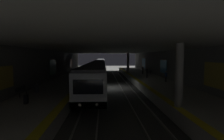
{
  "coord_description": "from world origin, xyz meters",
  "views": [
    {
      "loc": [
        -24.99,
        1.04,
        4.67
      ],
      "look_at": [
        11.05,
        -0.72,
        1.79
      ],
      "focal_mm": 27.39,
      "sensor_mm": 36.0,
      "label": 1
    }
  ],
  "objects_px": {
    "pillar_near": "(179,75)",
    "person_walking_mid": "(143,70)",
    "bench_left_mid": "(150,71)",
    "bench_right_mid": "(22,90)",
    "pillar_far": "(128,62)",
    "bench_right_far": "(66,72)",
    "suitcase_rolling": "(26,99)",
    "person_waiting_near": "(166,76)",
    "metro_train": "(99,67)",
    "trash_bin": "(37,88)",
    "person_standing_far": "(147,72)"
  },
  "relations": [
    {
      "from": "bench_right_mid",
      "to": "person_waiting_near",
      "type": "relative_size",
      "value": 1.11
    },
    {
      "from": "pillar_near",
      "to": "bench_right_far",
      "type": "xyz_separation_m",
      "value": [
        22.63,
        12.88,
        -1.75
      ]
    },
    {
      "from": "pillar_far",
      "to": "metro_train",
      "type": "bearing_deg",
      "value": 49.33
    },
    {
      "from": "bench_left_mid",
      "to": "person_walking_mid",
      "type": "relative_size",
      "value": 1.0
    },
    {
      "from": "bench_right_mid",
      "to": "bench_right_far",
      "type": "bearing_deg",
      "value": 0.0
    },
    {
      "from": "person_waiting_near",
      "to": "suitcase_rolling",
      "type": "bearing_deg",
      "value": 125.63
    },
    {
      "from": "pillar_far",
      "to": "person_walking_mid",
      "type": "distance_m",
      "value": 4.27
    },
    {
      "from": "pillar_near",
      "to": "person_waiting_near",
      "type": "distance_m",
      "value": 12.48
    },
    {
      "from": "trash_bin",
      "to": "pillar_near",
      "type": "bearing_deg",
      "value": -114.28
    },
    {
      "from": "bench_right_mid",
      "to": "person_waiting_near",
      "type": "height_order",
      "value": "person_waiting_near"
    },
    {
      "from": "bench_left_mid",
      "to": "person_waiting_near",
      "type": "xyz_separation_m",
      "value": [
        -11.04,
        0.71,
        0.29
      ]
    },
    {
      "from": "bench_right_mid",
      "to": "person_waiting_near",
      "type": "xyz_separation_m",
      "value": [
        7.92,
        -16.36,
        0.29
      ]
    },
    {
      "from": "bench_right_far",
      "to": "person_standing_far",
      "type": "relative_size",
      "value": 0.99
    },
    {
      "from": "pillar_far",
      "to": "trash_bin",
      "type": "distance_m",
      "value": 23.64
    },
    {
      "from": "bench_right_far",
      "to": "trash_bin",
      "type": "relative_size",
      "value": 2.0
    },
    {
      "from": "person_walking_mid",
      "to": "trash_bin",
      "type": "distance_m",
      "value": 22.59
    },
    {
      "from": "person_walking_mid",
      "to": "pillar_near",
      "type": "bearing_deg",
      "value": 173.41
    },
    {
      "from": "person_waiting_near",
      "to": "trash_bin",
      "type": "relative_size",
      "value": 1.79
    },
    {
      "from": "metro_train",
      "to": "trash_bin",
      "type": "relative_size",
      "value": 72.0
    },
    {
      "from": "trash_bin",
      "to": "person_walking_mid",
      "type": "bearing_deg",
      "value": -40.81
    },
    {
      "from": "bench_left_mid",
      "to": "trash_bin",
      "type": "xyz_separation_m",
      "value": [
        -17.46,
        16.33,
        -0.1
      ]
    },
    {
      "from": "pillar_far",
      "to": "trash_bin",
      "type": "relative_size",
      "value": 5.35
    },
    {
      "from": "pillar_near",
      "to": "person_standing_far",
      "type": "distance_m",
      "value": 16.97
    },
    {
      "from": "bench_right_mid",
      "to": "person_walking_mid",
      "type": "bearing_deg",
      "value": -39.79
    },
    {
      "from": "metro_train",
      "to": "bench_right_far",
      "type": "relative_size",
      "value": 36.0
    },
    {
      "from": "pillar_near",
      "to": "bench_right_far",
      "type": "relative_size",
      "value": 2.68
    },
    {
      "from": "bench_left_mid",
      "to": "bench_right_mid",
      "type": "relative_size",
      "value": 1.0
    },
    {
      "from": "bench_left_mid",
      "to": "trash_bin",
      "type": "bearing_deg",
      "value": 136.9
    },
    {
      "from": "bench_right_far",
      "to": "suitcase_rolling",
      "type": "xyz_separation_m",
      "value": [
        -21.35,
        -1.54,
        -0.18
      ]
    },
    {
      "from": "pillar_far",
      "to": "bench_right_far",
      "type": "relative_size",
      "value": 2.68
    },
    {
      "from": "bench_right_far",
      "to": "trash_bin",
      "type": "bearing_deg",
      "value": -177.55
    },
    {
      "from": "pillar_near",
      "to": "suitcase_rolling",
      "type": "xyz_separation_m",
      "value": [
        1.27,
        11.35,
        -1.93
      ]
    },
    {
      "from": "bench_left_mid",
      "to": "person_standing_far",
      "type": "relative_size",
      "value": 0.99
    },
    {
      "from": "pillar_far",
      "to": "bench_right_mid",
      "type": "xyz_separation_m",
      "value": [
        -21.7,
        12.88,
        -1.75
      ]
    },
    {
      "from": "bench_right_mid",
      "to": "bench_right_far",
      "type": "relative_size",
      "value": 1.0
    },
    {
      "from": "bench_left_mid",
      "to": "suitcase_rolling",
      "type": "bearing_deg",
      "value": 144.36
    },
    {
      "from": "pillar_near",
      "to": "person_waiting_near",
      "type": "relative_size",
      "value": 2.98
    },
    {
      "from": "metro_train",
      "to": "trash_bin",
      "type": "height_order",
      "value": "metro_train"
    },
    {
      "from": "pillar_near",
      "to": "person_walking_mid",
      "type": "height_order",
      "value": "pillar_near"
    },
    {
      "from": "metro_train",
      "to": "trash_bin",
      "type": "distance_m",
      "value": 26.43
    },
    {
      "from": "metro_train",
      "to": "bench_left_mid",
      "type": "distance_m",
      "value": 13.62
    },
    {
      "from": "metro_train",
      "to": "person_walking_mid",
      "type": "bearing_deg",
      "value": -133.63
    },
    {
      "from": "bench_right_mid",
      "to": "suitcase_rolling",
      "type": "height_order",
      "value": "suitcase_rolling"
    },
    {
      "from": "bench_right_mid",
      "to": "person_walking_mid",
      "type": "distance_m",
      "value": 24.21
    },
    {
      "from": "suitcase_rolling",
      "to": "person_waiting_near",
      "type": "bearing_deg",
      "value": -54.37
    },
    {
      "from": "trash_bin",
      "to": "suitcase_rolling",
      "type": "bearing_deg",
      "value": -169.19
    },
    {
      "from": "bench_right_far",
      "to": "person_walking_mid",
      "type": "distance_m",
      "value": 15.5
    },
    {
      "from": "person_standing_far",
      "to": "suitcase_rolling",
      "type": "height_order",
      "value": "person_standing_far"
    },
    {
      "from": "bench_left_mid",
      "to": "person_walking_mid",
      "type": "bearing_deg",
      "value": 102.91
    },
    {
      "from": "person_walking_mid",
      "to": "suitcase_rolling",
      "type": "xyz_separation_m",
      "value": [
        -21.3,
        13.96,
        -0.58
      ]
    }
  ]
}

